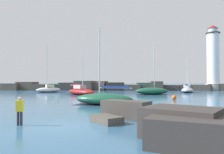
{
  "coord_description": "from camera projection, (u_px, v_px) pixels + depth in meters",
  "views": [
    {
      "loc": [
        3.22,
        -11.42,
        2.41
      ],
      "look_at": [
        1.84,
        19.72,
        3.04
      ],
      "focal_mm": 35.0,
      "sensor_mm": 36.0,
      "label": 1
    }
  ],
  "objects": [
    {
      "name": "person_on_rocks",
      "position": [
        20.0,
        110.0,
        11.94
      ],
      "size": [
        0.36,
        0.22,
        1.57
      ],
      "color": "#282833",
      "rests_on": "ground"
    },
    {
      "name": "breakwater_jetty",
      "position": [
        106.0,
        87.0,
        59.63
      ],
      "size": [
        60.7,
        6.97,
        2.57
      ],
      "color": "#4C443D",
      "rests_on": "ground"
    },
    {
      "name": "foreground_rocks",
      "position": [
        163.0,
        121.0,
        10.03
      ],
      "size": [
        6.34,
        9.2,
        1.3
      ],
      "color": "#423D38",
      "rests_on": "ground"
    },
    {
      "name": "sailboat_moored_0",
      "position": [
        152.0,
        91.0,
        39.97
      ],
      "size": [
        6.15,
        2.84,
        9.7
      ],
      "color": "#195138",
      "rests_on": "ground"
    },
    {
      "name": "mooring_buoy_orange_near",
      "position": [
        174.0,
        97.0,
        28.77
      ],
      "size": [
        0.62,
        0.62,
        0.82
      ],
      "color": "#EA5914",
      "rests_on": "ground"
    },
    {
      "name": "sailboat_moored_5",
      "position": [
        81.0,
        91.0,
        38.64
      ],
      "size": [
        6.91,
        7.22,
        8.45
      ],
      "color": "maroon",
      "rests_on": "ground"
    },
    {
      "name": "sailboat_moored_3",
      "position": [
        49.0,
        89.0,
        47.92
      ],
      "size": [
        5.63,
        4.78,
        10.47
      ],
      "color": "white",
      "rests_on": "ground"
    },
    {
      "name": "sailboat_moored_1",
      "position": [
        104.0,
        99.0,
        22.18
      ],
      "size": [
        6.58,
        4.07,
        8.06
      ],
      "color": "#195138",
      "rests_on": "ground"
    },
    {
      "name": "lighthouse",
      "position": [
        213.0,
        61.0,
        58.29
      ],
      "size": [
        4.21,
        4.21,
        17.53
      ],
      "color": "gray",
      "rests_on": "ground"
    },
    {
      "name": "ground_plane",
      "position": [
        61.0,
        127.0,
        11.5
      ],
      "size": [
        600.0,
        600.0,
        0.0
      ],
      "primitive_type": "plane",
      "color": "#336084"
    },
    {
      "name": "open_sea_beyond",
      "position": [
        116.0,
        86.0,
        119.39
      ],
      "size": [
        400.0,
        116.0,
        0.01
      ],
      "color": "#235175",
      "rests_on": "ground"
    },
    {
      "name": "sailboat_moored_6",
      "position": [
        187.0,
        90.0,
        47.78
      ],
      "size": [
        4.89,
        7.4,
        7.55
      ],
      "color": "white",
      "rests_on": "ground"
    }
  ]
}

